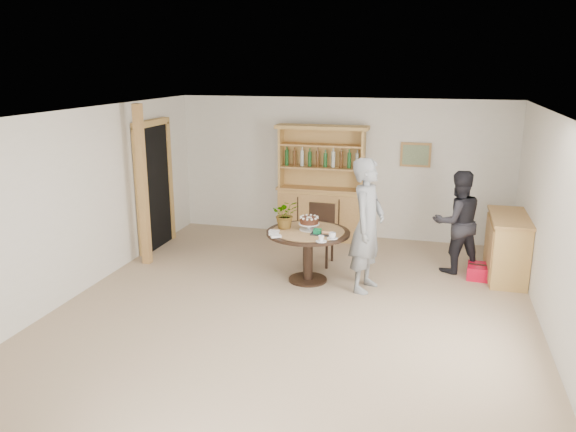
% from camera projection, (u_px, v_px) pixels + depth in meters
% --- Properties ---
extents(ground, '(7.00, 7.00, 0.00)m').
position_uv_depth(ground, '(293.00, 312.00, 7.17)').
color(ground, tan).
rests_on(ground, ground).
extents(room_shell, '(6.04, 7.04, 2.52)m').
position_uv_depth(room_shell, '(294.00, 178.00, 6.72)').
color(room_shell, white).
rests_on(room_shell, ground).
extents(doorway, '(0.13, 1.10, 2.18)m').
position_uv_depth(doorway, '(154.00, 184.00, 9.47)').
color(doorway, black).
rests_on(doorway, ground).
extents(pine_post, '(0.12, 0.12, 2.50)m').
position_uv_depth(pine_post, '(143.00, 186.00, 8.62)').
color(pine_post, tan).
rests_on(pine_post, ground).
extents(hutch, '(1.62, 0.54, 2.04)m').
position_uv_depth(hutch, '(321.00, 201.00, 10.09)').
color(hutch, tan).
rests_on(hutch, ground).
extents(sideboard, '(0.54, 1.26, 0.94)m').
position_uv_depth(sideboard, '(507.00, 247.00, 8.24)').
color(sideboard, tan).
rests_on(sideboard, ground).
extents(dining_table, '(1.20, 1.20, 0.76)m').
position_uv_depth(dining_table, '(308.00, 241.00, 8.06)').
color(dining_table, black).
rests_on(dining_table, ground).
extents(dining_chair, '(0.44, 0.44, 0.95)m').
position_uv_depth(dining_chair, '(320.00, 230.00, 8.85)').
color(dining_chair, black).
rests_on(dining_chair, ground).
extents(birthday_cake, '(0.30, 0.30, 0.20)m').
position_uv_depth(birthday_cake, '(309.00, 222.00, 8.03)').
color(birthday_cake, white).
rests_on(birthday_cake, dining_table).
extents(flower_vase, '(0.47, 0.44, 0.42)m').
position_uv_depth(flower_vase, '(286.00, 214.00, 8.10)').
color(flower_vase, '#3F7233').
rests_on(flower_vase, dining_table).
extents(gift_tray, '(0.30, 0.20, 0.08)m').
position_uv_depth(gift_tray, '(321.00, 233.00, 7.84)').
color(gift_tray, black).
rests_on(gift_tray, dining_table).
extents(coffee_cup_a, '(0.15, 0.15, 0.09)m').
position_uv_depth(coffee_cup_a, '(332.00, 236.00, 7.65)').
color(coffee_cup_a, white).
rests_on(coffee_cup_a, dining_table).
extents(coffee_cup_b, '(0.15, 0.15, 0.08)m').
position_uv_depth(coffee_cup_b, '(321.00, 239.00, 7.52)').
color(coffee_cup_b, white).
rests_on(coffee_cup_b, dining_table).
extents(napkins, '(0.24, 0.33, 0.03)m').
position_uv_depth(napkins, '(275.00, 234.00, 7.82)').
color(napkins, white).
rests_on(napkins, dining_table).
extents(teen_boy, '(0.59, 0.76, 1.86)m').
position_uv_depth(teen_boy, '(367.00, 225.00, 7.67)').
color(teen_boy, slate).
rests_on(teen_boy, ground).
extents(adult_person, '(0.94, 0.85, 1.56)m').
position_uv_depth(adult_person, '(457.00, 222.00, 8.40)').
color(adult_person, black).
rests_on(adult_person, ground).
extents(red_suitcase, '(0.63, 0.45, 0.21)m').
position_uv_depth(red_suitcase, '(488.00, 272.00, 8.25)').
color(red_suitcase, red).
rests_on(red_suitcase, ground).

